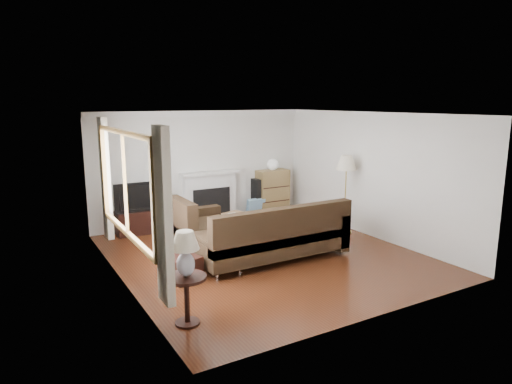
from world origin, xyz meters
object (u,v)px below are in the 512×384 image
floor_lamp (345,194)px  sectional_sofa (272,233)px  coffee_table (225,227)px  side_table (187,300)px  bookshelf (273,192)px  tv_stand (140,222)px

floor_lamp → sectional_sofa: bearing=-163.6°
coffee_table → side_table: 3.63m
bookshelf → coffee_table: bookshelf is taller
bookshelf → coffee_table: 2.28m
coffee_table → bookshelf: bearing=19.3°
sectional_sofa → side_table: size_ratio=4.64×
side_table → coffee_table: bearing=56.2°
sectional_sofa → coffee_table: 1.57m
bookshelf → side_table: 5.78m
floor_lamp → side_table: bearing=-154.0°
tv_stand → coffee_table: bearing=-41.0°
sectional_sofa → tv_stand: bearing=118.9°
sectional_sofa → coffee_table: size_ratio=2.60×
tv_stand → sectional_sofa: size_ratio=0.33×
sectional_sofa → coffee_table: (-0.13, 1.54, -0.25)m
coffee_table → floor_lamp: 2.57m
side_table → tv_stand: bearing=81.5°
sectional_sofa → bookshelf: bearing=57.6°
sectional_sofa → floor_lamp: bearing=16.4°
tv_stand → side_table: bearing=-98.5°
floor_lamp → bookshelf: bearing=101.7°
bookshelf → side_table: (-3.91, -4.25, -0.22)m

